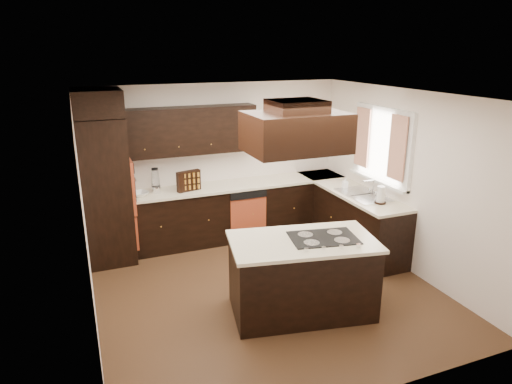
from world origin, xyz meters
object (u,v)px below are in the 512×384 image
Objects in this scene: island at (302,277)px; range_hood at (296,132)px; oven_column at (106,191)px; spice_rack at (189,181)px.

island is 1.72m from range_hood.
oven_column reaches higher than spice_rack.
range_hood is at bearing -50.26° from oven_column.
spice_rack reaches higher than island.
oven_column is 1.21m from spice_rack.
range_hood is 2.60m from spice_rack.
range_hood reaches higher than island.
island is at bearing -31.30° from range_hood.
oven_column is 1.31× the size of island.
range_hood is 2.80× the size of spice_rack.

